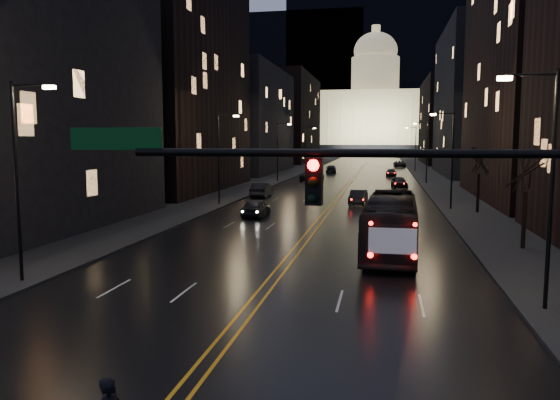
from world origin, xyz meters
The scene contains 32 objects.
road centered at (0.00, 130.00, 0.01)m, with size 20.00×320.00×0.02m, color black.
sidewalk_left centered at (-14.00, 130.00, 0.08)m, with size 8.00×320.00×0.16m, color black.
sidewalk_right centered at (14.00, 130.00, 0.08)m, with size 8.00×320.00×0.16m, color black.
center_line centered at (0.00, 130.00, 0.03)m, with size 0.62×320.00×0.01m, color orange.
building_left_mid centered at (-21.00, 54.00, 14.00)m, with size 12.00×30.00×28.00m, color black.
building_left_far centered at (-21.00, 92.00, 10.00)m, with size 12.00×34.00×20.00m, color black.
building_left_dist centered at (-21.00, 140.00, 12.00)m, with size 12.00×40.00×24.00m, color black.
building_right_tall centered at (21.00, 50.00, 19.00)m, with size 12.00×30.00×38.00m, color black.
building_right_mid centered at (21.00, 92.00, 13.00)m, with size 12.00×34.00×26.00m, color black.
building_right_dist centered at (21.00, 140.00, 11.00)m, with size 12.00×40.00×22.00m, color black.
mountain_ridge centered at (40.00, 380.00, 65.00)m, with size 520.00×60.00×130.00m, color black.
capitol centered at (0.00, 250.00, 17.15)m, with size 90.00×50.00×58.50m.
traffic_signal centered at (5.91, 0.00, 5.10)m, with size 17.29×0.45×7.00m.
streetlamp_right_near centered at (10.81, 10.00, 5.08)m, with size 2.13×0.25×9.00m.
streetlamp_left_near centered at (-10.81, 10.00, 5.08)m, with size 2.13×0.25×9.00m.
streetlamp_right_mid centered at (10.81, 40.00, 5.08)m, with size 2.13×0.25×9.00m.
streetlamp_left_mid centered at (-10.81, 40.00, 5.08)m, with size 2.13×0.25×9.00m.
streetlamp_right_far centered at (10.81, 70.00, 5.08)m, with size 2.13×0.25×9.00m.
streetlamp_left_far centered at (-10.81, 70.00, 5.08)m, with size 2.13×0.25×9.00m.
streetlamp_right_dist centered at (10.81, 100.00, 5.08)m, with size 2.13×0.25×9.00m.
streetlamp_left_dist centered at (-10.81, 100.00, 5.08)m, with size 2.13×0.25×9.00m.
tree_right_mid centered at (13.00, 22.00, 4.53)m, with size 2.40×2.40×6.65m.
tree_right_far centered at (13.00, 38.00, 4.53)m, with size 2.40×2.40×6.65m.
bus centered at (5.40, 19.96, 1.65)m, with size 2.76×11.82×3.29m, color black.
oncoming_car_a centered at (-5.55, 32.76, 0.77)m, with size 1.81×4.50×1.53m, color black.
oncoming_car_b centered at (-8.50, 47.99, 0.82)m, with size 1.74×4.99×1.64m, color black.
oncoming_car_c centered at (-5.86, 71.64, 0.81)m, with size 2.70×5.85×1.63m, color black.
oncoming_car_d centered at (-5.16, 94.45, 0.72)m, with size 2.03×5.00×1.45m, color black.
receding_car_a centered at (2.50, 42.70, 0.74)m, with size 1.56×4.46×1.47m, color black.
receding_car_b centered at (6.98, 62.82, 0.79)m, with size 1.86×4.61×1.57m, color black.
receding_car_c centered at (6.17, 85.24, 0.65)m, with size 1.81×4.46×1.30m, color black.
receding_car_d centered at (8.50, 118.25, 0.76)m, with size 2.51×5.45×1.51m, color black.
Camera 1 is at (4.95, -11.42, 6.49)m, focal length 35.00 mm.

